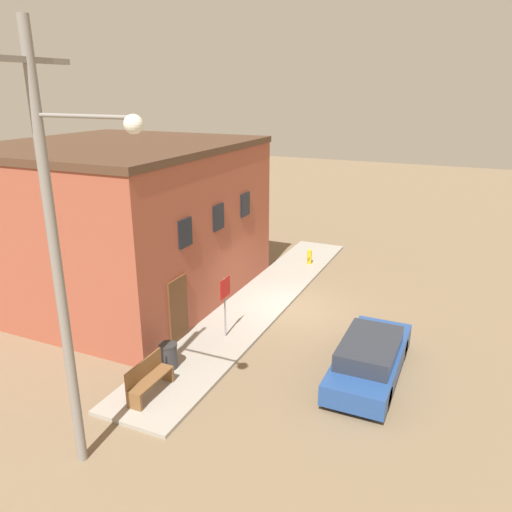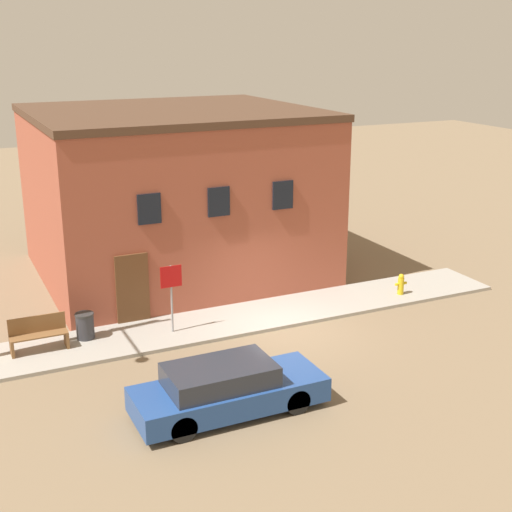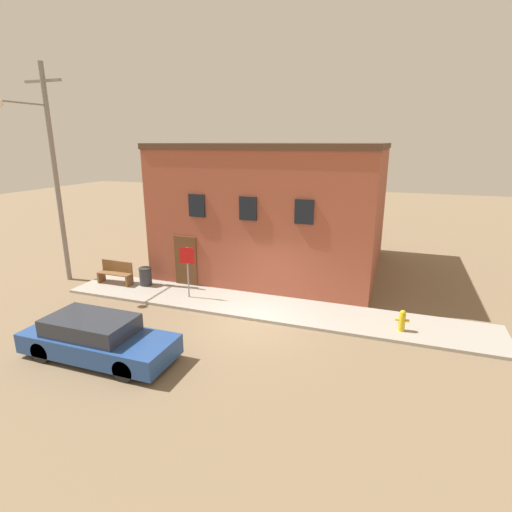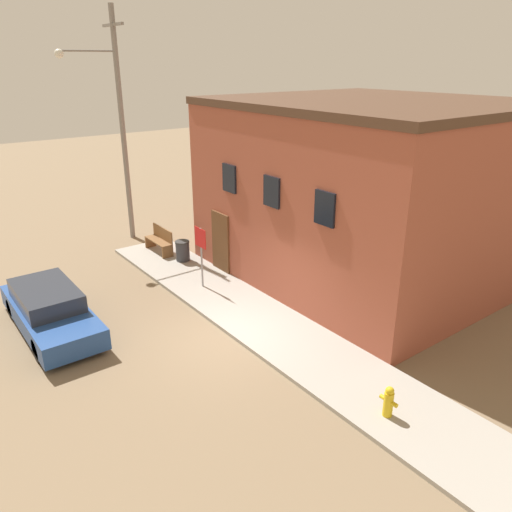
# 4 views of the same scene
# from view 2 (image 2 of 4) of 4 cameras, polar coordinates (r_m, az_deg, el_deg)

# --- Properties ---
(ground_plane) EXTENTS (80.00, 80.00, 0.00)m
(ground_plane) POSITION_cam_2_polar(r_m,az_deg,el_deg) (21.20, 2.09, -5.90)
(ground_plane) COLOR #7A664C
(sidewalk) EXTENTS (16.05, 2.29, 0.11)m
(sidewalk) POSITION_cam_2_polar(r_m,az_deg,el_deg) (22.12, 0.73, -4.71)
(sidewalk) COLOR #9E998E
(sidewalk) RESTS_ON ground
(brick_building) EXTENTS (9.45, 8.65, 5.89)m
(brick_building) POSITION_cam_2_polar(r_m,az_deg,el_deg) (25.70, -6.63, 5.09)
(brick_building) COLOR #9E4C38
(brick_building) RESTS_ON ground
(fire_hydrant) EXTENTS (0.43, 0.20, 0.71)m
(fire_hydrant) POSITION_cam_2_polar(r_m,az_deg,el_deg) (24.03, 11.51, -2.22)
(fire_hydrant) COLOR gold
(fire_hydrant) RESTS_ON sidewalk
(stop_sign) EXTENTS (0.63, 0.06, 2.01)m
(stop_sign) POSITION_cam_2_polar(r_m,az_deg,el_deg) (20.41, -6.79, -2.43)
(stop_sign) COLOR gray
(stop_sign) RESTS_ON sidewalk
(bench) EXTENTS (1.53, 0.44, 0.96)m
(bench) POSITION_cam_2_polar(r_m,az_deg,el_deg) (20.33, -17.01, -6.01)
(bench) COLOR brown
(bench) RESTS_ON sidewalk
(trash_bin) EXTENTS (0.53, 0.53, 0.75)m
(trash_bin) POSITION_cam_2_polar(r_m,az_deg,el_deg) (20.77, -13.52, -5.45)
(trash_bin) COLOR #333338
(trash_bin) RESTS_ON sidewalk
(parked_car) EXTENTS (4.46, 1.65, 1.22)m
(parked_car) POSITION_cam_2_polar(r_m,az_deg,el_deg) (16.60, -2.37, -10.59)
(parked_car) COLOR black
(parked_car) RESTS_ON ground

